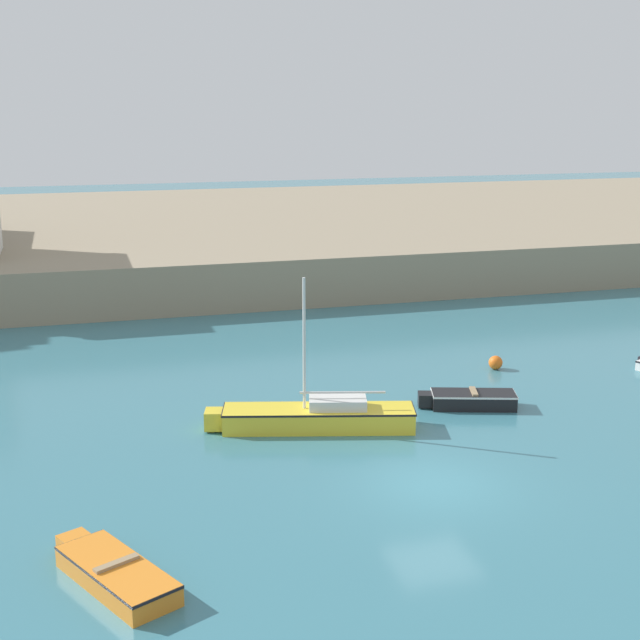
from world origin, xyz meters
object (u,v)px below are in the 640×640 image
object	(u,v)px
sailboat_yellow_0	(316,416)
mooring_buoy	(496,363)
dinghy_black_5	(470,399)
dinghy_orange_4	(114,572)

from	to	relation	value
sailboat_yellow_0	mooring_buoy	world-z (taller)	sailboat_yellow_0
sailboat_yellow_0	dinghy_black_5	distance (m)	5.97
dinghy_black_5	mooring_buoy	bearing A→B (deg)	53.02
mooring_buoy	dinghy_orange_4	bearing A→B (deg)	-141.30
dinghy_black_5	sailboat_yellow_0	bearing A→B (deg)	-174.32
mooring_buoy	sailboat_yellow_0	bearing A→B (deg)	-152.78
dinghy_orange_4	mooring_buoy	distance (m)	20.64
dinghy_orange_4	dinghy_black_5	xyz separation A→B (m)	(13.08, 8.88, 0.02)
dinghy_orange_4	mooring_buoy	world-z (taller)	dinghy_orange_4
dinghy_orange_4	dinghy_black_5	size ratio (longest dim) A/B	1.15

